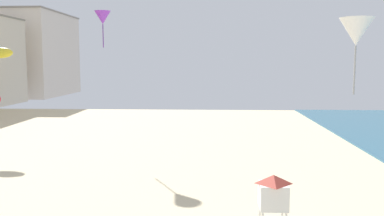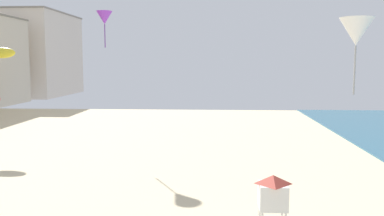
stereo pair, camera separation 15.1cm
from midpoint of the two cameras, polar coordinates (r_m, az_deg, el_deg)
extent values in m
cube|color=silver|center=(92.83, -21.43, 6.84)|extent=(13.64, 21.08, 16.73)
cube|color=gray|center=(93.34, -21.64, 12.07)|extent=(13.91, 21.50, 0.30)
cube|color=white|center=(16.96, 10.93, -11.86)|extent=(1.10, 1.10, 1.00)
pyramid|color=#D14C3D|center=(16.76, 10.98, -9.67)|extent=(1.10, 1.10, 0.35)
cone|color=white|center=(17.08, 21.58, 9.82)|extent=(1.29, 1.29, 1.06)
cylinder|color=#A4A4A4|center=(17.04, 21.37, 4.90)|extent=(0.07, 0.07, 1.88)
ellipsoid|color=yellow|center=(39.75, -25.22, 6.94)|extent=(2.38, 0.66, 0.93)
cone|color=purple|center=(36.75, -12.40, 12.15)|extent=(1.36, 1.36, 1.11)
cylinder|color=#63278B|center=(36.63, -12.34, 9.74)|extent=(0.07, 0.07, 1.98)
camera|label=1|loc=(0.08, -90.23, -0.03)|focal=38.48mm
camera|label=2|loc=(0.08, 89.77, 0.03)|focal=38.48mm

